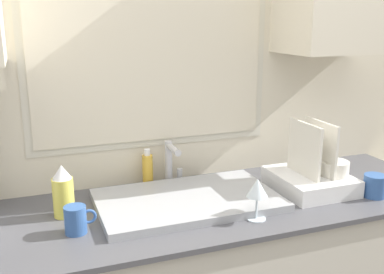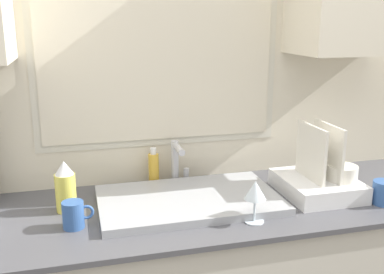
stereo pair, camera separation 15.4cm
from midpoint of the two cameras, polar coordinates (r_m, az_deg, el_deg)
wall_back at (r=1.90m, az=-1.82°, el=8.25°), size 6.00×0.38×2.60m
sink_basin at (r=1.75m, az=2.14°, el=-8.04°), size 0.69×0.42×0.03m
faucet at (r=1.92m, az=0.40°, el=-2.88°), size 0.08×0.15×0.19m
dish_rack at (r=1.92m, az=18.18°, el=-5.23°), size 0.29×0.32×0.29m
spray_bottle at (r=1.71m, az=-13.31°, el=-6.27°), size 0.08×0.08×0.19m
soap_bottle at (r=1.93m, az=-2.61°, el=-4.01°), size 0.05×0.05×0.16m
mug_near_sink at (r=1.58m, az=-12.08°, el=-9.68°), size 0.11×0.07×0.09m
wine_glass at (r=1.59m, az=10.80°, el=-6.90°), size 0.08×0.08×0.15m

